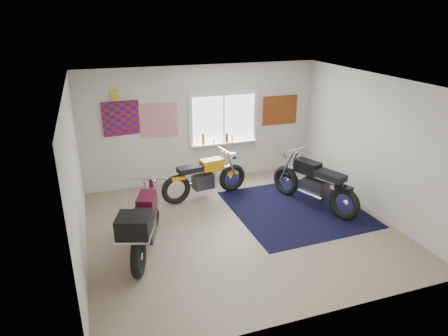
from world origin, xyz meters
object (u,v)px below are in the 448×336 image
object	(u,v)px
black_chrome_bike	(314,184)
navy_rug	(296,208)
maroon_tourer	(144,224)
yellow_triumph	(205,178)

from	to	relation	value
black_chrome_bike	navy_rug	bearing A→B (deg)	69.94
navy_rug	black_chrome_bike	xyz separation A→B (m)	(0.39, 0.01, 0.48)
maroon_tourer	yellow_triumph	bearing A→B (deg)	-22.25
navy_rug	maroon_tourer	bearing A→B (deg)	-167.93
black_chrome_bike	maroon_tourer	size ratio (longest dim) A/B	0.98
maroon_tourer	black_chrome_bike	bearing A→B (deg)	-60.95
navy_rug	yellow_triumph	size ratio (longest dim) A/B	1.31
navy_rug	yellow_triumph	xyz separation A→B (m)	(-1.61, 1.15, 0.43)
black_chrome_bike	maroon_tourer	bearing A→B (deg)	79.31
maroon_tourer	navy_rug	bearing A→B (deg)	-59.81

